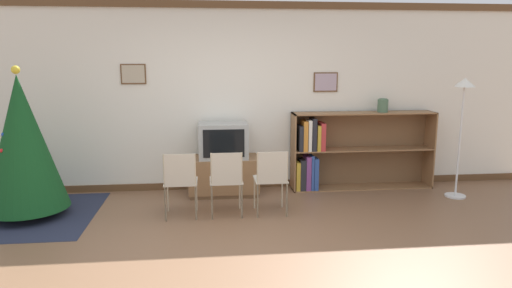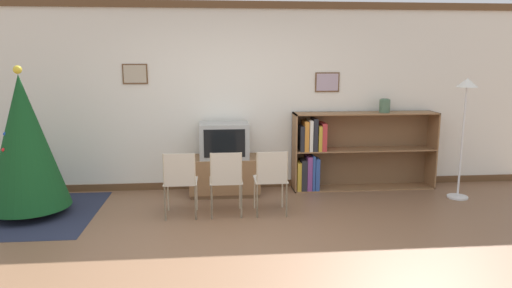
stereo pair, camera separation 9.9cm
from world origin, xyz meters
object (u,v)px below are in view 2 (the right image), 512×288
object	(u,v)px
christmas_tree	(25,142)
standing_lamp	(465,107)
tv_console	(225,175)
folding_chair_center	(226,179)
television	(224,140)
folding_chair_right	(271,178)
vase	(385,105)
folding_chair_left	(180,180)
bookshelf	(338,152)

from	to	relation	value
christmas_tree	standing_lamp	world-z (taller)	christmas_tree
tv_console	folding_chair_center	distance (m)	0.97
television	folding_chair_center	bearing A→B (deg)	-90.00
tv_console	folding_chair_right	bearing A→B (deg)	-59.67
tv_console	standing_lamp	size ratio (longest dim) A/B	0.59
folding_chair_center	vase	distance (m)	2.68
folding_chair_left	vase	xyz separation A→B (m)	(2.89, 1.05, 0.76)
folding_chair_center	tv_console	bearing A→B (deg)	90.00
tv_console	folding_chair_right	xyz separation A→B (m)	(0.55, -0.94, 0.20)
standing_lamp	tv_console	bearing A→B (deg)	171.36
bookshelf	vase	xyz separation A→B (m)	(0.66, -0.01, 0.68)
folding_chair_center	folding_chair_left	bearing A→B (deg)	180.00
folding_chair_right	bookshelf	bearing A→B (deg)	43.24
tv_console	television	xyz separation A→B (m)	(0.00, -0.00, 0.51)
vase	standing_lamp	distance (m)	1.07
tv_console	folding_chair_left	size ratio (longest dim) A/B	1.20
christmas_tree	vase	size ratio (longest dim) A/B	9.21
christmas_tree	folding_chair_left	size ratio (longest dim) A/B	2.23
vase	television	bearing A→B (deg)	-177.40
christmas_tree	folding_chair_center	xyz separation A→B (m)	(2.42, -0.27, -0.44)
folding_chair_left	folding_chair_center	size ratio (longest dim) A/B	1.00
folding_chair_center	standing_lamp	distance (m)	3.36
tv_console	standing_lamp	bearing A→B (deg)	-8.64
folding_chair_center	bookshelf	size ratio (longest dim) A/B	0.39
christmas_tree	television	distance (m)	2.52
folding_chair_left	folding_chair_center	distance (m)	0.55
folding_chair_left	christmas_tree	bearing A→B (deg)	171.80
television	vase	distance (m)	2.39
television	bookshelf	bearing A→B (deg)	4.03
television	folding_chair_left	xyz separation A→B (m)	(-0.55, -0.94, -0.31)
folding_chair_left	vase	bearing A→B (deg)	19.90
folding_chair_center	folding_chair_right	bearing A→B (deg)	0.00
christmas_tree	folding_chair_left	distance (m)	1.94
television	folding_chair_center	size ratio (longest dim) A/B	0.83
folding_chair_right	folding_chair_left	bearing A→B (deg)	180.00
television	standing_lamp	distance (m)	3.30
television	folding_chair_left	world-z (taller)	television
folding_chair_right	vase	distance (m)	2.21
christmas_tree	bookshelf	bearing A→B (deg)	10.90
tv_console	bookshelf	world-z (taller)	bookshelf
tv_console	folding_chair_center	size ratio (longest dim) A/B	1.20
tv_console	television	world-z (taller)	television
folding_chair_center	folding_chair_right	xyz separation A→B (m)	(0.55, 0.00, 0.00)
christmas_tree	bookshelf	world-z (taller)	christmas_tree
folding_chair_right	bookshelf	xyz separation A→B (m)	(1.13, 1.06, 0.09)
tv_console	folding_chair_center	bearing A→B (deg)	-90.00
tv_console	folding_chair_right	size ratio (longest dim) A/B	1.20
bookshelf	standing_lamp	xyz separation A→B (m)	(1.55, -0.61, 0.71)
television	vase	xyz separation A→B (m)	(2.34, 0.11, 0.46)
tv_console	bookshelf	distance (m)	1.71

